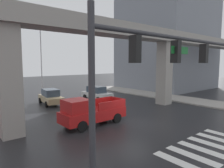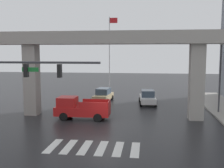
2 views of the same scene
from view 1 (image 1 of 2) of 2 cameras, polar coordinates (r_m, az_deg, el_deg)
name	(u,v)px [view 1 (image 1 of 2)]	position (r m, az deg, el deg)	size (l,w,h in m)	color
ground_plane	(135,124)	(15.74, 6.57, -11.24)	(120.00, 120.00, 0.00)	#232326
crosswalk_stripes	(207,147)	(12.77, 25.67, -15.97)	(6.05, 2.80, 0.01)	silver
elevated_overpass	(109,35)	(17.53, -0.81, 13.75)	(55.15, 2.11, 8.21)	#9E9991
sidewalk_east	(191,100)	(26.41, 21.73, -4.42)	(4.00, 36.00, 0.15)	#9E9991
pickup_truck	(90,112)	(15.18, -6.30, -8.02)	(5.12, 2.13, 2.08)	red
sedan_tan	(51,97)	(23.63, -17.15, -3.53)	(2.30, 4.46, 1.72)	tan
sedan_white	(97,93)	(25.36, -4.41, -2.64)	(2.20, 4.42, 1.72)	silver
traffic_signal_mast	(156,66)	(7.00, 12.59, 5.04)	(8.69, 0.32, 6.20)	#38383D
street_lamp_mid_block	(159,64)	(27.24, 13.24, 5.63)	(0.44, 0.70, 7.24)	#38383D
flagpole	(42,50)	(26.72, -19.54, 9.29)	(1.16, 0.12, 11.07)	silver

